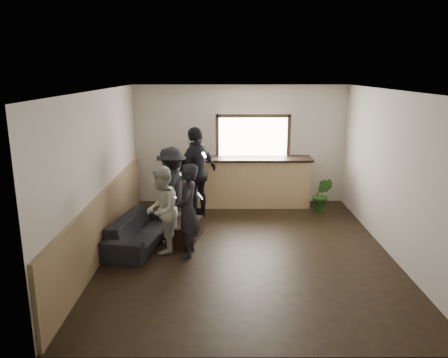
{
  "coord_description": "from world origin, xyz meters",
  "views": [
    {
      "loc": [
        -0.4,
        -7.25,
        3.12
      ],
      "look_at": [
        -0.39,
        0.4,
        1.21
      ],
      "focal_mm": 35.0,
      "sensor_mm": 36.0,
      "label": 1
    }
  ],
  "objects_px": {
    "bar_counter": "(253,179)",
    "sofa": "(140,231)",
    "person_b": "(162,210)",
    "person_c": "(172,188)",
    "potted_plant": "(322,195)",
    "person_a": "(188,211)",
    "person_d": "(197,173)",
    "cup_b": "(188,222)",
    "cup_a": "(183,215)",
    "coffee_table": "(185,231)"
  },
  "relations": [
    {
      "from": "potted_plant",
      "to": "person_d",
      "type": "distance_m",
      "value": 2.88
    },
    {
      "from": "coffee_table",
      "to": "person_d",
      "type": "xyz_separation_m",
      "value": [
        0.15,
        1.41,
        0.8
      ]
    },
    {
      "from": "coffee_table",
      "to": "cup_b",
      "type": "relative_size",
      "value": 9.29
    },
    {
      "from": "bar_counter",
      "to": "person_d",
      "type": "bearing_deg",
      "value": -146.62
    },
    {
      "from": "person_b",
      "to": "person_d",
      "type": "height_order",
      "value": "person_d"
    },
    {
      "from": "sofa",
      "to": "potted_plant",
      "type": "distance_m",
      "value": 4.24
    },
    {
      "from": "potted_plant",
      "to": "person_d",
      "type": "bearing_deg",
      "value": -173.12
    },
    {
      "from": "cup_b",
      "to": "person_d",
      "type": "relative_size",
      "value": 0.05
    },
    {
      "from": "bar_counter",
      "to": "potted_plant",
      "type": "relative_size",
      "value": 3.41
    },
    {
      "from": "potted_plant",
      "to": "person_a",
      "type": "distance_m",
      "value": 3.74
    },
    {
      "from": "sofa",
      "to": "person_c",
      "type": "bearing_deg",
      "value": -15.68
    },
    {
      "from": "cup_a",
      "to": "sofa",
      "type": "bearing_deg",
      "value": -147.32
    },
    {
      "from": "bar_counter",
      "to": "cup_a",
      "type": "relative_size",
      "value": 21.15
    },
    {
      "from": "coffee_table",
      "to": "person_c",
      "type": "height_order",
      "value": "person_c"
    },
    {
      "from": "cup_a",
      "to": "person_d",
      "type": "height_order",
      "value": "person_d"
    },
    {
      "from": "cup_b",
      "to": "cup_a",
      "type": "bearing_deg",
      "value": 108.14
    },
    {
      "from": "sofa",
      "to": "coffee_table",
      "type": "bearing_deg",
      "value": -63.83
    },
    {
      "from": "bar_counter",
      "to": "person_b",
      "type": "bearing_deg",
      "value": -122.91
    },
    {
      "from": "person_a",
      "to": "cup_b",
      "type": "bearing_deg",
      "value": -173.8
    },
    {
      "from": "person_b",
      "to": "person_a",
      "type": "bearing_deg",
      "value": 73.06
    },
    {
      "from": "person_a",
      "to": "sofa",
      "type": "bearing_deg",
      "value": -112.94
    },
    {
      "from": "bar_counter",
      "to": "cup_b",
      "type": "height_order",
      "value": "bar_counter"
    },
    {
      "from": "person_a",
      "to": "person_c",
      "type": "relative_size",
      "value": 0.98
    },
    {
      "from": "cup_b",
      "to": "potted_plant",
      "type": "xyz_separation_m",
      "value": [
        2.87,
        1.9,
        -0.02
      ]
    },
    {
      "from": "cup_a",
      "to": "person_d",
      "type": "distance_m",
      "value": 1.3
    },
    {
      "from": "person_c",
      "to": "person_a",
      "type": "bearing_deg",
      "value": 28.94
    },
    {
      "from": "person_a",
      "to": "person_b",
      "type": "relative_size",
      "value": 1.06
    },
    {
      "from": "potted_plant",
      "to": "person_b",
      "type": "distance_m",
      "value": 4.0
    },
    {
      "from": "person_a",
      "to": "coffee_table",
      "type": "bearing_deg",
      "value": -167.52
    },
    {
      "from": "bar_counter",
      "to": "cup_a",
      "type": "bearing_deg",
      "value": -126.53
    },
    {
      "from": "potted_plant",
      "to": "person_a",
      "type": "bearing_deg",
      "value": -139.69
    },
    {
      "from": "bar_counter",
      "to": "person_b",
      "type": "distance_m",
      "value": 3.26
    },
    {
      "from": "coffee_table",
      "to": "cup_a",
      "type": "bearing_deg",
      "value": 101.38
    },
    {
      "from": "bar_counter",
      "to": "potted_plant",
      "type": "distance_m",
      "value": 1.63
    },
    {
      "from": "person_a",
      "to": "person_b",
      "type": "height_order",
      "value": "person_a"
    },
    {
      "from": "person_a",
      "to": "cup_a",
      "type": "bearing_deg",
      "value": -167.07
    },
    {
      "from": "person_a",
      "to": "bar_counter",
      "type": "bearing_deg",
      "value": 158.48
    },
    {
      "from": "person_a",
      "to": "person_c",
      "type": "height_order",
      "value": "person_c"
    },
    {
      "from": "potted_plant",
      "to": "person_c",
      "type": "height_order",
      "value": "person_c"
    },
    {
      "from": "potted_plant",
      "to": "person_c",
      "type": "xyz_separation_m",
      "value": [
        -3.26,
        -0.99,
        0.43
      ]
    },
    {
      "from": "cup_b",
      "to": "person_b",
      "type": "relative_size",
      "value": 0.06
    },
    {
      "from": "person_c",
      "to": "potted_plant",
      "type": "bearing_deg",
      "value": 119.02
    },
    {
      "from": "sofa",
      "to": "person_d",
      "type": "relative_size",
      "value": 0.95
    },
    {
      "from": "coffee_table",
      "to": "potted_plant",
      "type": "xyz_separation_m",
      "value": [
        2.95,
        1.75,
        0.21
      ]
    },
    {
      "from": "cup_b",
      "to": "person_d",
      "type": "bearing_deg",
      "value": 87.49
    },
    {
      "from": "bar_counter",
      "to": "person_d",
      "type": "distance_m",
      "value": 1.56
    },
    {
      "from": "sofa",
      "to": "person_b",
      "type": "xyz_separation_m",
      "value": [
        0.45,
        -0.27,
        0.49
      ]
    },
    {
      "from": "cup_b",
      "to": "person_a",
      "type": "height_order",
      "value": "person_a"
    },
    {
      "from": "person_b",
      "to": "person_c",
      "type": "xyz_separation_m",
      "value": [
        0.04,
        1.25,
        0.06
      ]
    },
    {
      "from": "bar_counter",
      "to": "sofa",
      "type": "distance_m",
      "value": 3.34
    }
  ]
}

